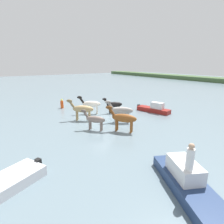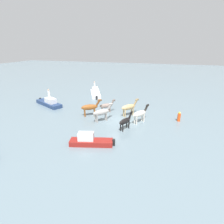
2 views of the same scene
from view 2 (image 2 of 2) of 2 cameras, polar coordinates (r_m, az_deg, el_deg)
name	(u,v)px [view 2 (image 2 of 2)]	position (r m, az deg, el deg)	size (l,w,h in m)	color
ground_plane	(119,120)	(21.99, 2.03, -2.47)	(141.66, 141.66, 0.00)	slate
horse_chestnut_trailing	(102,112)	(21.21, -3.12, -0.08)	(2.02, 2.28, 2.05)	#9E9993
horse_mid_herd	(129,107)	(23.05, 5.28, 1.51)	(2.00, 2.28, 2.05)	tan
horse_gray_outer	(125,121)	(19.32, 4.14, -2.74)	(1.22, 2.17, 1.73)	black
horse_pinto_flank	(107,106)	(24.14, -1.67, 1.96)	(1.93, 1.58, 1.68)	gray
horse_rear_stallion	(90,107)	(23.07, -6.70, 1.48)	(2.38, 1.87, 2.05)	brown
horse_lead	(140,114)	(21.14, 8.63, -0.49)	(1.74, 2.31, 1.97)	silver
boat_skiff_near	(49,103)	(28.65, -18.71, 2.54)	(5.15, 3.46, 1.35)	navy
boat_tender_starboard	(95,93)	(33.02, -5.10, 5.77)	(3.71, 5.47, 1.36)	silver
boat_motor_center	(90,142)	(16.79, -6.62, -9.01)	(4.04, 2.00, 1.31)	maroon
person_boatman_standing	(49,93)	(28.48, -18.81, 5.43)	(0.32, 0.32, 1.19)	silver
person_spotter_bow	(95,85)	(32.87, -5.39, 8.27)	(0.32, 0.32, 1.19)	silver
buoy_channel_marker	(179,117)	(22.85, 19.86, -1.46)	(0.36, 0.36, 1.14)	#E54C19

